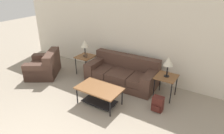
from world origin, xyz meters
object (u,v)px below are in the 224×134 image
at_px(side_table_right, 166,78).
at_px(backpack, 158,104).
at_px(armchair, 44,67).
at_px(couch, 122,74).
at_px(coffee_table, 99,92).
at_px(side_table_left, 85,58).
at_px(table_lamp_right, 168,62).
at_px(table_lamp_left, 85,44).

bearing_deg(side_table_right, backpack, -84.93).
bearing_deg(armchair, couch, 19.97).
distance_m(coffee_table, side_table_left, 1.90).
distance_m(side_table_right, backpack, 0.79).
relative_size(armchair, table_lamp_right, 2.66).
distance_m(armchair, table_lamp_left, 1.54).
bearing_deg(armchair, coffee_table, -9.23).
bearing_deg(table_lamp_right, side_table_left, 180.00).
distance_m(side_table_left, side_table_right, 2.72).
bearing_deg(couch, side_table_right, -2.83).
relative_size(couch, armchair, 1.51).
distance_m(couch, table_lamp_right, 1.54).
bearing_deg(table_lamp_right, coffee_table, -136.34).
xyz_separation_m(side_table_left, table_lamp_right, (2.72, 0.00, 0.47)).
height_order(couch, side_table_right, couch).
bearing_deg(table_lamp_right, side_table_right, 180.00).
bearing_deg(side_table_left, armchair, -142.84).
relative_size(table_lamp_left, backpack, 1.42).
xyz_separation_m(armchair, side_table_right, (3.79, 0.82, 0.26)).
xyz_separation_m(coffee_table, side_table_right, (1.28, 1.23, 0.20)).
xyz_separation_m(couch, coffee_table, (0.08, -1.29, 0.06)).
xyz_separation_m(table_lamp_left, table_lamp_right, (2.72, 0.00, 0.00)).
bearing_deg(couch, side_table_left, -177.16).
bearing_deg(backpack, table_lamp_right, 95.07).
height_order(side_table_right, table_lamp_right, table_lamp_right).
xyz_separation_m(side_table_left, backpack, (2.78, -0.70, -0.37)).
height_order(side_table_right, backpack, side_table_right).
height_order(side_table_left, backpack, side_table_left).
bearing_deg(coffee_table, table_lamp_right, 43.66).
bearing_deg(backpack, coffee_table, -158.49).
bearing_deg(side_table_right, side_table_left, 180.00).
bearing_deg(coffee_table, armchair, 170.77).
distance_m(table_lamp_left, backpack, 2.98).
height_order(table_lamp_right, backpack, table_lamp_right).
bearing_deg(side_table_left, couch, 2.84).
xyz_separation_m(armchair, table_lamp_right, (3.79, 0.82, 0.73)).
height_order(armchair, table_lamp_right, table_lamp_right).
relative_size(couch, table_lamp_right, 4.02).
height_order(armchair, backpack, armchair).
bearing_deg(side_table_right, couch, 177.17).
height_order(table_lamp_left, backpack, table_lamp_left).
xyz_separation_m(table_lamp_right, backpack, (0.06, -0.70, -0.84)).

